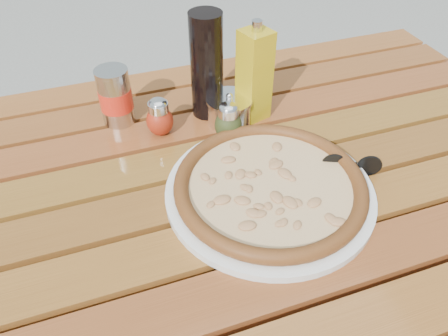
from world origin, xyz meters
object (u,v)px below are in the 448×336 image
object	(u,v)px
plate	(269,192)
pepper_shaker	(159,117)
soda_can	(116,97)
oregano_shaker	(228,122)
table	(228,216)
olive_oil_cruet	(254,75)
sunglasses	(351,165)
parmesan_tin	(229,110)
dark_bottle	(207,66)
pizza	(270,185)

from	to	relation	value
plate	pepper_shaker	size ratio (longest dim) A/B	4.39
soda_can	oregano_shaker	bearing A→B (deg)	-33.49
table	plate	size ratio (longest dim) A/B	3.89
pepper_shaker	oregano_shaker	distance (m)	0.14
olive_oil_cruet	pepper_shaker	bearing A→B (deg)	179.09
soda_can	olive_oil_cruet	distance (m)	0.28
sunglasses	plate	bearing A→B (deg)	-153.96
soda_can	sunglasses	distance (m)	0.48
oregano_shaker	parmesan_tin	size ratio (longest dim) A/B	0.81
olive_oil_cruet	table	bearing A→B (deg)	-122.96
dark_bottle	sunglasses	xyz separation A→B (m)	(0.19, -0.27, -0.09)
oregano_shaker	parmesan_tin	world-z (taller)	oregano_shaker
pepper_shaker	table	bearing A→B (deg)	-69.24
soda_can	olive_oil_cruet	xyz separation A→B (m)	(0.27, -0.07, 0.04)
pepper_shaker	olive_oil_cruet	distance (m)	0.21
table	pizza	bearing A→B (deg)	-32.33
oregano_shaker	soda_can	world-z (taller)	soda_can
table	sunglasses	xyz separation A→B (m)	(0.23, -0.03, 0.09)
dark_bottle	olive_oil_cruet	world-z (taller)	dark_bottle
olive_oil_cruet	sunglasses	bearing A→B (deg)	-65.83
pepper_shaker	sunglasses	world-z (taller)	pepper_shaker
soda_can	olive_oil_cruet	bearing A→B (deg)	-15.22
oregano_shaker	olive_oil_cruet	world-z (taller)	olive_oil_cruet
plate	soda_can	distance (m)	0.37
dark_bottle	pizza	bearing A→B (deg)	-85.08
plate	sunglasses	size ratio (longest dim) A/B	3.31
soda_can	pizza	bearing A→B (deg)	-55.65
pepper_shaker	sunglasses	xyz separation A→B (m)	(0.30, -0.23, -0.02)
sunglasses	table	bearing A→B (deg)	-164.52
dark_bottle	soda_can	size ratio (longest dim) A/B	1.83
plate	sunglasses	xyz separation A→B (m)	(0.16, 0.01, 0.01)
oregano_shaker	table	bearing A→B (deg)	-110.05
oregano_shaker	sunglasses	xyz separation A→B (m)	(0.18, -0.17, -0.02)
pizza	dark_bottle	bearing A→B (deg)	94.92
dark_bottle	olive_oil_cruet	distance (m)	0.10
table	parmesan_tin	distance (m)	0.22
table	soda_can	bearing A→B (deg)	118.82
oregano_shaker	soda_can	bearing A→B (deg)	146.51
dark_bottle	parmesan_tin	distance (m)	0.10
dark_bottle	soda_can	distance (m)	0.19
pepper_shaker	soda_can	size ratio (longest dim) A/B	0.68
oregano_shaker	dark_bottle	world-z (taller)	dark_bottle
oregano_shaker	sunglasses	world-z (taller)	oregano_shaker
oregano_shaker	pepper_shaker	bearing A→B (deg)	154.47
table	dark_bottle	world-z (taller)	dark_bottle
oregano_shaker	parmesan_tin	bearing A→B (deg)	68.02
pepper_shaker	soda_can	xyz separation A→B (m)	(-0.07, 0.07, 0.02)
pepper_shaker	dark_bottle	xyz separation A→B (m)	(0.11, 0.04, 0.07)
olive_oil_cruet	pizza	bearing A→B (deg)	-105.04
pizza	olive_oil_cruet	world-z (taller)	olive_oil_cruet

